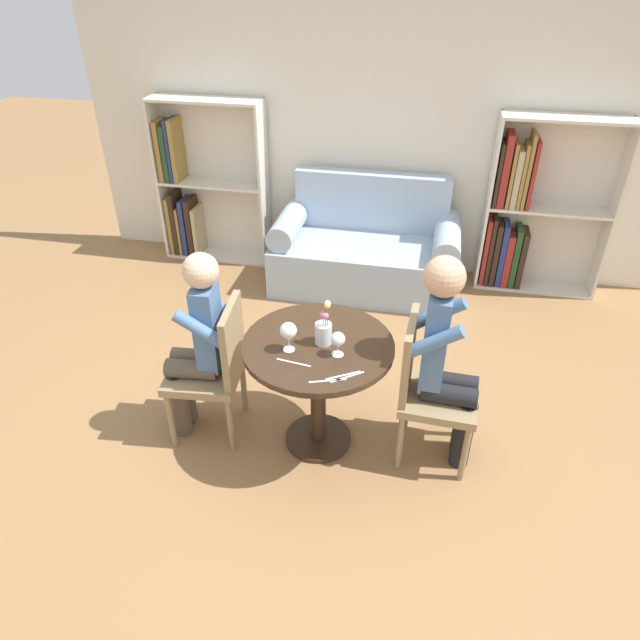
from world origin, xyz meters
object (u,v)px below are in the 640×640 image
bookshelf_right (527,213)px  person_right (447,359)px  wine_glass_right (338,340)px  chair_left (215,365)px  flower_vase (324,330)px  chair_right (427,385)px  wine_glass_left (288,331)px  person_left (197,344)px  couch (366,251)px  bookshelf_left (200,187)px

bookshelf_right → person_right: (-0.61, -2.21, 0.02)m
bookshelf_right → wine_glass_right: bearing=-116.9°
chair_left → flower_vase: bearing=86.8°
chair_right → wine_glass_left: chair_right is taller
person_left → wine_glass_right: size_ratio=8.72×
person_left → person_right: size_ratio=0.94×
couch → wine_glass_right: couch is taller
bookshelf_left → chair_left: size_ratio=1.63×
person_left → wine_glass_left: (0.56, -0.06, 0.21)m
bookshelf_right → chair_left: size_ratio=1.63×
couch → bookshelf_right: size_ratio=1.06×
chair_right → wine_glass_left: 0.84m
chair_left → wine_glass_right: 0.80m
couch → person_right: (0.69, -1.94, 0.38)m
person_left → flower_vase: (0.73, 0.04, 0.17)m
bookshelf_right → chair_right: bearing=-107.5°
couch → chair_right: 2.03m
bookshelf_left → wine_glass_right: bearing=-53.7°
bookshelf_left → chair_right: (2.21, -2.21, -0.17)m
couch → person_right: bearing=-70.3°
person_right → bookshelf_right: bearing=-13.2°
bookshelf_right → wine_glass_left: bearing=-121.6°
couch → chair_right: (0.61, -1.93, 0.18)m
wine_glass_left → chair_left: bearing=171.2°
couch → person_right: person_right is taller
chair_right → wine_glass_right: size_ratio=6.44×
person_left → wine_glass_left: size_ratio=7.17×
bookshelf_left → chair_right: bookshelf_left is taller
bookshelf_left → wine_glass_right: size_ratio=10.50×
chair_left → person_left: person_left is taller
flower_vase → bookshelf_left: bearing=125.9°
chair_right → person_right: 0.22m
bookshelf_right → person_right: bearing=-105.5°
chair_left → person_left: size_ratio=0.74×
wine_glass_left → wine_glass_right: wine_glass_left is taller
chair_right → person_left: bearing=96.1°
bookshelf_left → wine_glass_left: size_ratio=8.64×
wine_glass_right → flower_vase: flower_vase is taller
bookshelf_right → wine_glass_right: 2.62m
bookshelf_right → chair_right: size_ratio=1.63×
chair_right → person_right: person_right is taller
person_left → bookshelf_right: bearing=133.0°
couch → wine_glass_left: 2.15m
person_left → person_right: 1.40m
wine_glass_right → flower_vase: 0.13m
couch → wine_glass_left: couch is taller
chair_right → wine_glass_right: (-0.49, -0.13, 0.33)m
chair_left → wine_glass_left: bearing=75.5°
wine_glass_left → wine_glass_right: (0.26, 0.01, -0.03)m
chair_right → flower_vase: (-0.58, -0.04, 0.32)m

